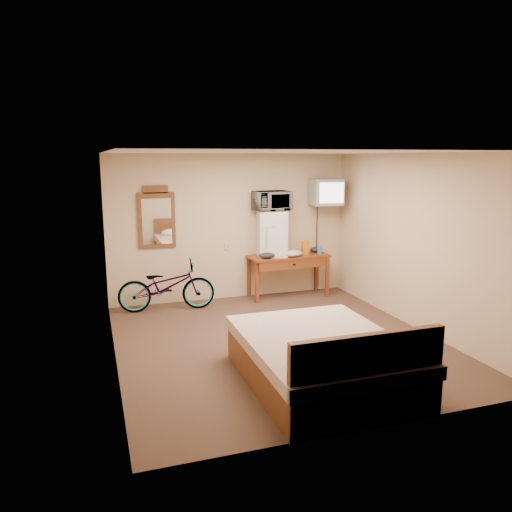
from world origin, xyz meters
The scene contains 13 objects.
room centered at (0.00, 0.00, 1.25)m, with size 4.60×4.64×2.50m.
desk centered at (0.97, 2.00, 0.64)m, with size 1.44×0.63×0.75m.
mini_fridge centered at (0.66, 2.06, 1.14)m, with size 0.55×0.54×0.79m.
microwave centered at (0.66, 2.06, 1.71)m, with size 0.60×0.41×0.33m, color white.
snack_bag centered at (1.28, 2.01, 0.87)m, with size 0.12×0.07×0.25m, color orange.
blue_cup centered at (1.53, 1.96, 0.82)m, with size 0.08×0.08×0.14m, color #3D8BD0.
cloth_cream centered at (0.97, 1.88, 0.81)m, with size 0.37×0.28×0.11m, color beige.
cloth_dark_a centered at (0.51, 1.88, 0.80)m, with size 0.29×0.22×0.11m, color black.
cloth_dark_b centered at (1.54, 2.11, 0.80)m, with size 0.23×0.18×0.10m, color black.
crt_television centered at (1.66, 2.02, 1.83)m, with size 0.56×0.62×0.46m.
wall_mirror centered at (-1.27, 2.27, 1.46)m, with size 0.60×0.04×1.02m.
bicycle centered at (-1.20, 1.89, 0.40)m, with size 0.54×1.54×0.81m, color black.
bed centered at (0.00, -1.37, 0.29)m, with size 1.60×2.12×0.90m.
Camera 1 is at (-2.29, -5.93, 2.44)m, focal length 35.00 mm.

